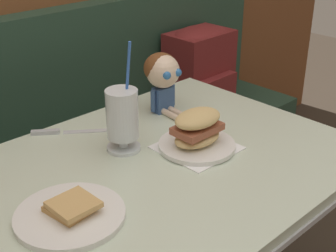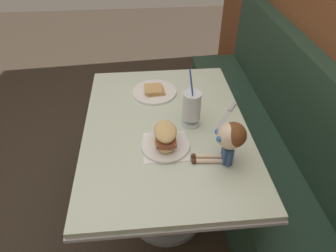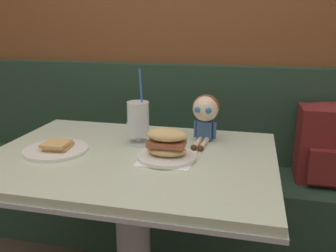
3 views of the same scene
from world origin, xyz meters
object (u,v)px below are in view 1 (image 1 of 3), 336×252
milkshake_glass (122,117)px  butter_knife (57,132)px  backpack (200,68)px  sandwich_plate (197,134)px  toast_plate (71,213)px  seated_doll (163,74)px

milkshake_glass → butter_knife: (-0.08, 0.22, -0.10)m
butter_knife → backpack: backpack is taller
butter_knife → backpack: (0.92, 0.26, -0.09)m
milkshake_glass → sandwich_plate: size_ratio=1.43×
toast_plate → milkshake_glass: size_ratio=0.79×
backpack → butter_knife: bearing=-164.4°
milkshake_glass → seated_doll: (0.26, 0.12, 0.03)m
toast_plate → butter_knife: size_ratio=1.25×
seated_doll → backpack: bearing=32.0°
sandwich_plate → seated_doll: (0.11, 0.25, 0.08)m
toast_plate → milkshake_glass: 0.34m
seated_doll → backpack: seated_doll is taller
milkshake_glass → backpack: 0.98m
toast_plate → milkshake_glass: bearing=29.9°
milkshake_glass → backpack: size_ratio=0.78×
butter_knife → backpack: size_ratio=0.49×
toast_plate → seated_doll: 0.63m
toast_plate → milkshake_glass: (0.29, 0.17, 0.09)m
butter_knife → milkshake_glass: bearing=-69.2°
milkshake_glass → seated_doll: bearing=23.8°
sandwich_plate → butter_knife: sandwich_plate is taller
backpack → milkshake_glass: bearing=-150.5°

